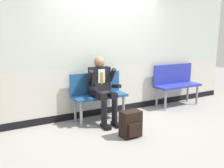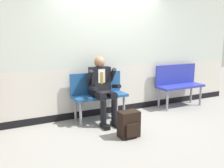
{
  "view_description": "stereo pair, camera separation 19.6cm",
  "coord_description": "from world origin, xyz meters",
  "px_view_note": "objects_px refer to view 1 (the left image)",
  "views": [
    {
      "loc": [
        -2.39,
        -3.84,
        1.65
      ],
      "look_at": [
        -0.17,
        0.11,
        0.75
      ],
      "focal_mm": 38.96,
      "sensor_mm": 36.0,
      "label": 1
    },
    {
      "loc": [
        -2.22,
        -3.93,
        1.65
      ],
      "look_at": [
        -0.17,
        0.11,
        0.75
      ],
      "focal_mm": 38.96,
      "sensor_mm": 36.0,
      "label": 2
    }
  ],
  "objects_px": {
    "bench_empty": "(176,81)",
    "backpack": "(131,124)",
    "person_seated": "(103,88)",
    "bench_with_person": "(98,92)"
  },
  "relations": [
    {
      "from": "bench_empty",
      "to": "backpack",
      "type": "xyz_separation_m",
      "value": [
        -1.99,
        -1.06,
        -0.36
      ]
    },
    {
      "from": "person_seated",
      "to": "backpack",
      "type": "bearing_deg",
      "value": -84.52
    },
    {
      "from": "backpack",
      "to": "bench_empty",
      "type": "bearing_deg",
      "value": 28.06
    },
    {
      "from": "person_seated",
      "to": "bench_empty",
      "type": "bearing_deg",
      "value": 5.64
    },
    {
      "from": "bench_empty",
      "to": "person_seated",
      "type": "bearing_deg",
      "value": -174.36
    },
    {
      "from": "bench_with_person",
      "to": "person_seated",
      "type": "height_order",
      "value": "person_seated"
    },
    {
      "from": "bench_with_person",
      "to": "person_seated",
      "type": "xyz_separation_m",
      "value": [
        0.0,
        -0.2,
        0.13
      ]
    },
    {
      "from": "bench_empty",
      "to": "backpack",
      "type": "distance_m",
      "value": 2.29
    },
    {
      "from": "bench_empty",
      "to": "person_seated",
      "type": "relative_size",
      "value": 0.92
    },
    {
      "from": "bench_empty",
      "to": "backpack",
      "type": "bearing_deg",
      "value": -151.94
    }
  ]
}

